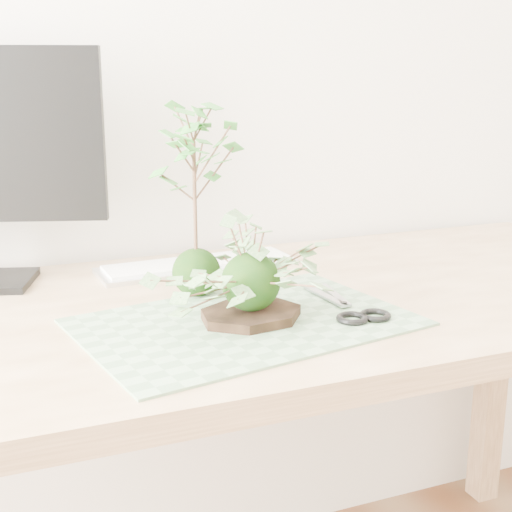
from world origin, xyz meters
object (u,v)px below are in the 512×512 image
object	(u,v)px
maple_kokedama	(194,154)
keyboard	(198,265)
desk	(275,344)
ivy_kokedama	(251,254)

from	to	relation	value
maple_kokedama	keyboard	world-z (taller)	maple_kokedama
desk	keyboard	distance (m)	0.25
ivy_kokedama	desk	bearing A→B (deg)	50.16
ivy_kokedama	maple_kokedama	bearing A→B (deg)	103.49
desk	ivy_kokedama	bearing A→B (deg)	-129.84
ivy_kokedama	maple_kokedama	world-z (taller)	maple_kokedama
desk	keyboard	xyz separation A→B (m)	(-0.07, 0.22, 0.09)
keyboard	ivy_kokedama	bearing A→B (deg)	-96.02
ivy_kokedama	keyboard	xyz separation A→B (m)	(0.02, 0.33, -0.10)
maple_kokedama	desk	bearing A→B (deg)	-23.38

